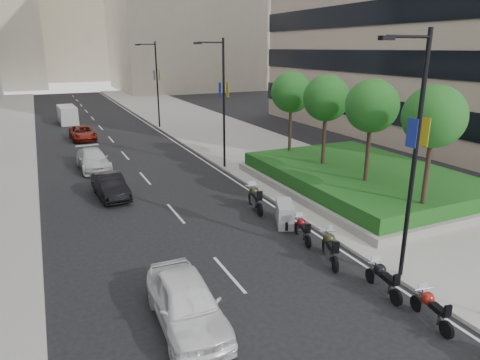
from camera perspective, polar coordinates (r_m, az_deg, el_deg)
ground at (r=14.62m, az=10.85°, el=-18.03°), size 160.00×160.00×0.00m
sidewalk_right at (r=43.53m, az=-2.58°, el=6.23°), size 10.00×100.00×0.15m
lane_edge at (r=41.85m, az=-9.33°, el=5.48°), size 0.12×100.00×0.01m
lane_centre at (r=40.78m, az=-16.38°, el=4.70°), size 0.12×100.00×0.01m
building_cream_centre at (r=130.26m, az=-22.41°, el=20.71°), size 30.00×24.00×38.00m
planter at (r=27.29m, az=15.81°, el=-0.53°), size 10.00×14.00×0.40m
hedge at (r=27.12m, az=15.91°, el=0.68°), size 9.40×13.40×0.80m
tree_0 at (r=21.01m, az=24.46°, el=7.65°), size 2.80×2.80×6.30m
tree_1 at (r=23.77m, az=17.17°, el=9.37°), size 2.80×2.80×6.30m
tree_2 at (r=26.85m, az=11.42°, el=10.61°), size 2.80×2.80×6.30m
tree_3 at (r=30.15m, az=6.87°, el=11.51°), size 2.80×2.80×6.30m
lamp_post_0 at (r=15.89m, az=22.03°, el=3.97°), size 2.34×0.45×9.00m
lamp_post_1 at (r=29.97m, az=-2.46°, el=10.89°), size 2.34×0.45×9.00m
lamp_post_2 at (r=47.03m, az=-11.18°, el=12.89°), size 2.34×0.45×9.00m
motorcycle_1 at (r=15.27m, az=24.12°, el=-15.37°), size 0.65×1.95×0.98m
motorcycle_2 at (r=16.30m, az=18.52°, el=-12.42°), size 0.69×2.06×1.03m
motorcycle_3 at (r=17.94m, az=11.92°, el=-8.81°), size 1.06×2.15×1.13m
motorcycle_4 at (r=19.60m, az=8.33°, el=-6.55°), size 0.73×1.96×0.99m
motorcycle_5 at (r=21.17m, az=5.98°, el=-4.51°), size 1.45×2.00×1.12m
motorcycle_6 at (r=22.95m, az=2.04°, el=-2.43°), size 0.83×2.42×1.22m
car_a at (r=13.90m, az=-7.14°, el=-15.91°), size 2.07×4.77×1.60m
car_b at (r=25.93m, az=-16.90°, el=-0.78°), size 1.77×4.24×1.36m
car_c at (r=32.34m, az=-19.01°, el=2.57°), size 2.19×4.95×1.41m
car_d at (r=43.31m, az=-20.25°, el=5.89°), size 2.27×4.67×1.28m
delivery_van at (r=53.46m, az=-21.98°, el=7.98°), size 1.99×4.74×1.96m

